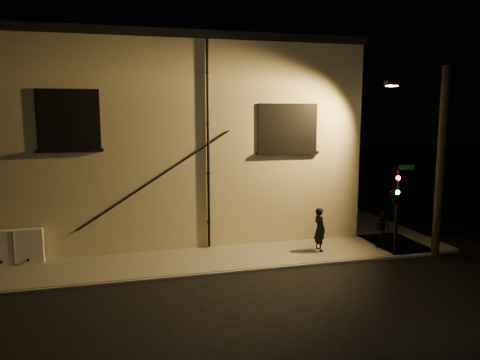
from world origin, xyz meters
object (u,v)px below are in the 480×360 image
object	(u,v)px
utility_cabinet	(15,247)
pedestrian_b	(382,229)
streetlamp_pole	(438,158)
traffic_signal	(394,195)
pedestrian_a	(320,229)

from	to	relation	value
utility_cabinet	pedestrian_b	size ratio (longest dim) A/B	1.28
streetlamp_pole	traffic_signal	bearing A→B (deg)	172.86
pedestrian_b	traffic_signal	xyz separation A→B (m)	(-0.10, -0.90, 1.59)
pedestrian_b	streetlamp_pole	world-z (taller)	streetlamp_pole
utility_cabinet	traffic_signal	size ratio (longest dim) A/B	0.56
utility_cabinet	pedestrian_b	distance (m)	14.26
utility_cabinet	pedestrian_a	distance (m)	11.57
traffic_signal	streetlamp_pole	size ratio (longest dim) A/B	0.47
pedestrian_a	pedestrian_b	world-z (taller)	pedestrian_a
pedestrian_a	pedestrian_b	distance (m)	2.69
pedestrian_b	streetlamp_pole	xyz separation A→B (m)	(1.60, -1.11, 3.02)
pedestrian_b	traffic_signal	size ratio (longest dim) A/B	0.44
pedestrian_a	traffic_signal	distance (m)	3.19
traffic_signal	pedestrian_b	bearing A→B (deg)	83.83
pedestrian_a	traffic_signal	size ratio (longest dim) A/B	0.50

